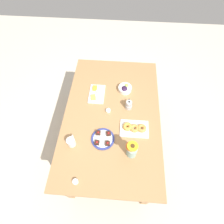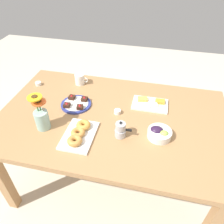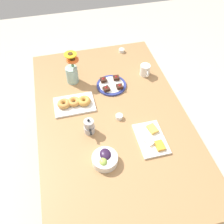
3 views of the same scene
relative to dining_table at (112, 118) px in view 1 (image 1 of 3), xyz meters
name	(u,v)px [view 1 (image 1 of 3)]	position (x,y,z in m)	size (l,w,h in m)	color
ground_plane	(112,141)	(0.00, 0.00, -0.65)	(6.00, 6.00, 0.00)	beige
dining_table	(112,118)	(0.00, 0.00, 0.00)	(1.60, 1.00, 0.74)	#A87A4C
coffee_mug	(71,142)	(-0.36, 0.35, 0.13)	(0.11, 0.08, 0.09)	white
grape_bowl	(125,89)	(0.33, -0.12, 0.12)	(0.15, 0.15, 0.07)	white
cheese_platter	(97,94)	(0.25, 0.19, 0.10)	(0.26, 0.17, 0.03)	white
croissant_platter	(134,128)	(-0.16, -0.23, 0.11)	(0.19, 0.28, 0.05)	white
jam_cup_honey	(108,111)	(0.03, 0.04, 0.10)	(0.05, 0.05, 0.03)	white
jam_cup_berry	(75,182)	(-0.69, 0.25, 0.10)	(0.05, 0.05, 0.03)	white
dessert_plate	(103,139)	(-0.29, 0.07, 0.10)	(0.22, 0.22, 0.05)	navy
flower_vase	(132,151)	(-0.41, -0.21, 0.17)	(0.11, 0.11, 0.24)	#99C1B7
moka_pot	(129,105)	(0.09, -0.17, 0.13)	(0.11, 0.07, 0.12)	#B7B7BC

